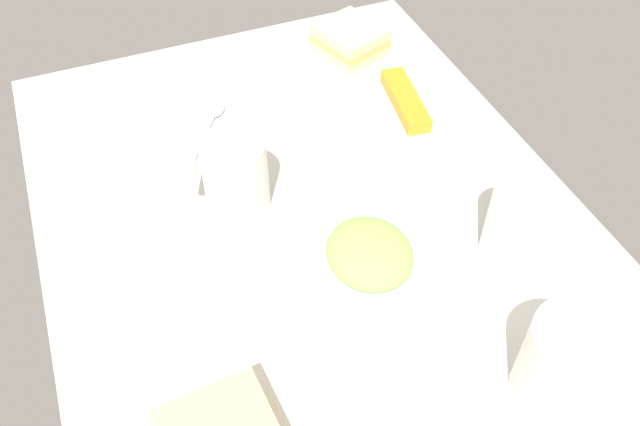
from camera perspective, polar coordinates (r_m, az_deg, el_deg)
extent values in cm
cube|color=beige|center=(80.76, 0.00, -1.93)|extent=(90.00, 64.00, 2.00)
cylinder|color=silver|center=(76.22, 4.19, -4.26)|extent=(20.49, 20.49, 1.20)
ellipsoid|color=#99BF59|center=(74.93, 4.26, -3.47)|extent=(10.76, 9.69, 4.23)
cylinder|color=silver|center=(80.09, -7.24, 3.23)|extent=(7.84, 7.84, 9.86)
cylinder|color=tan|center=(77.11, -7.54, 5.60)|extent=(6.90, 6.90, 0.40)
cylinder|color=silver|center=(80.55, -11.04, 3.41)|extent=(3.72, 2.39, 1.20)
cylinder|color=silver|center=(67.61, 20.59, -12.16)|extent=(9.23, 9.23, 9.99)
cylinder|color=brown|center=(64.00, 21.64, -10.07)|extent=(8.12, 8.12, 0.40)
cylinder|color=silver|center=(70.61, 24.57, -9.77)|extent=(4.21, 1.40, 1.20)
cube|color=beige|center=(108.21, 2.56, 13.94)|extent=(11.89, 11.29, 1.60)
cube|color=#D8B259|center=(107.45, 2.59, 14.57)|extent=(11.89, 11.29, 1.20)
cube|color=beige|center=(106.70, 2.61, 15.20)|extent=(11.89, 11.29, 1.60)
cylinder|color=silver|center=(76.90, 16.50, -0.51)|extent=(6.62, 6.62, 11.01)
cylinder|color=white|center=(77.90, 16.28, -1.20)|extent=(5.96, 5.96, 8.21)
ellipsoid|color=silver|center=(97.29, -8.91, 8.74)|extent=(4.33, 3.96, 0.80)
cylinder|color=silver|center=(92.85, -10.00, 6.34)|extent=(7.85, 5.34, 0.70)
cube|color=orange|center=(97.68, 7.30, 9.57)|extent=(13.59, 5.34, 2.00)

